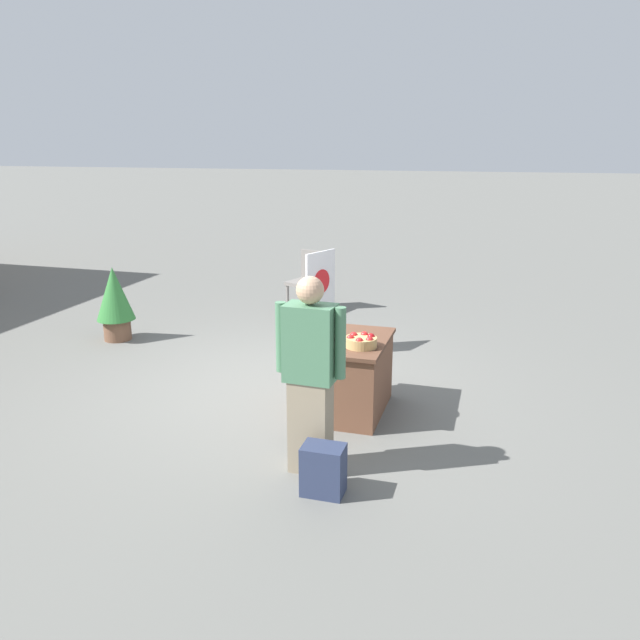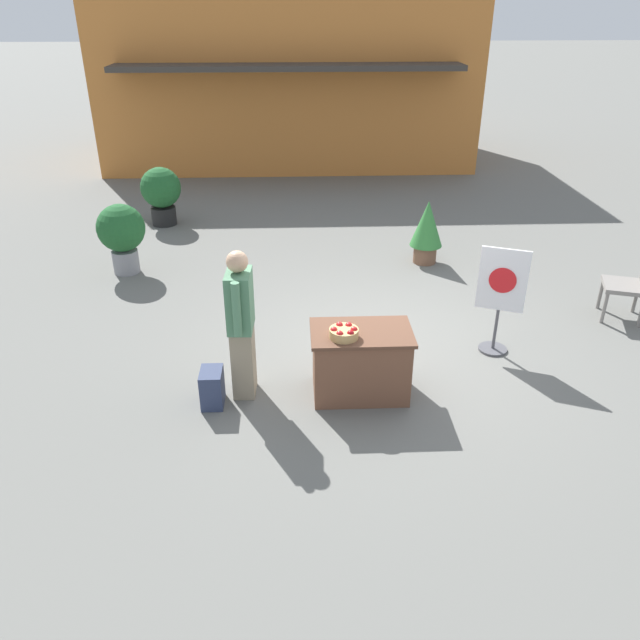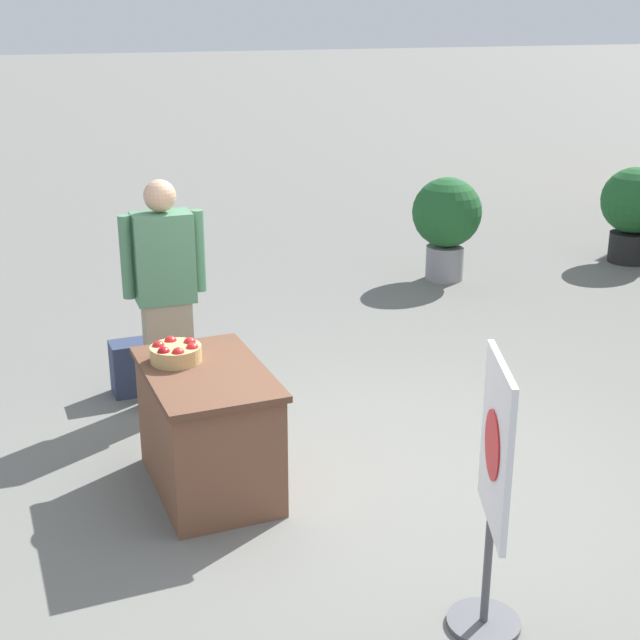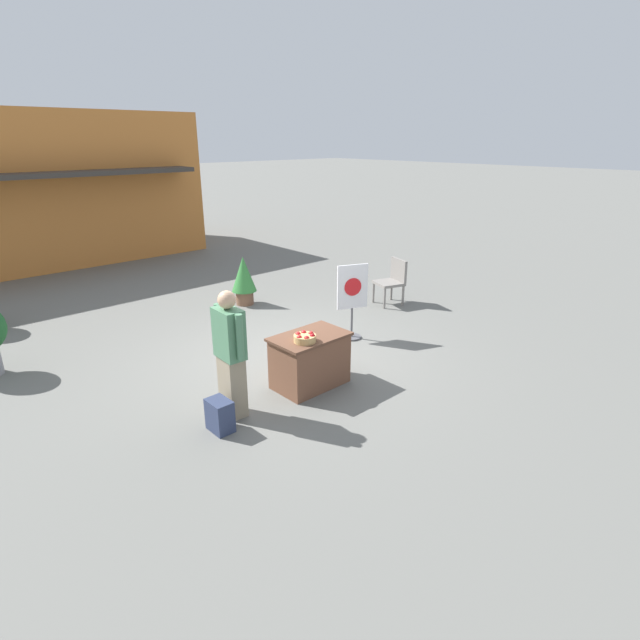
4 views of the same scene
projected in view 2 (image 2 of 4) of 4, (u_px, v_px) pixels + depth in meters
name	position (u px, v px, depth m)	size (l,w,h in m)	color
ground_plane	(377.00, 347.00, 8.05)	(120.00, 120.00, 0.00)	slate
storefront_building	(289.00, 76.00, 16.68)	(9.32, 5.63, 4.19)	#C67533
display_table	(361.00, 362.00, 6.95)	(1.11, 0.70, 0.79)	brown
apple_basket	(344.00, 332.00, 6.62)	(0.31, 0.31, 0.13)	tan
person_visitor	(241.00, 324.00, 6.73)	(0.28, 0.61, 1.72)	gray
backpack	(212.00, 388.00, 6.84)	(0.24, 0.34, 0.42)	#2D3856
poster_board	(500.00, 297.00, 7.63)	(0.55, 0.36, 1.38)	#4C4C51
patio_chair	(634.00, 281.00, 8.50)	(0.69, 0.69, 1.00)	gray
potted_plant_near_right	(161.00, 192.00, 12.05)	(0.77, 0.77, 1.13)	black
potted_plant_far_right	(122.00, 232.00, 9.91)	(0.76, 0.76, 1.14)	gray
potted_plant_near_left	(427.00, 229.00, 10.32)	(0.54, 0.54, 1.07)	brown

